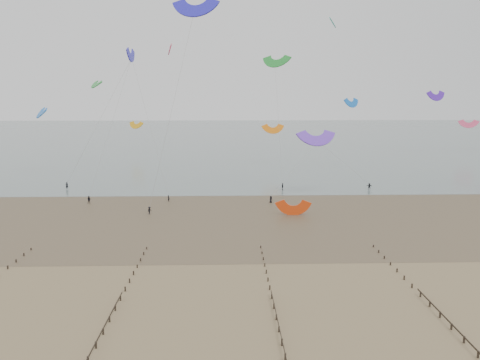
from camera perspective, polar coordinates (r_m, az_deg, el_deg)
name	(u,v)px	position (r m, az deg, el deg)	size (l,w,h in m)	color
ground	(237,278)	(63.48, -0.34, -11.87)	(500.00, 500.00, 0.00)	brown
sea_and_shore	(214,213)	(96.19, -3.22, -3.99)	(500.00, 665.00, 0.03)	#475654
groynes	(285,353)	(46.51, 5.46, -20.26)	(72.16, 50.16, 1.00)	black
kitesurfer_lead	(169,198)	(106.61, -8.70, -2.23)	(0.54, 0.36, 1.49)	black
kitesurfers	(272,193)	(110.47, 3.91, -1.63)	(130.94, 26.65, 1.79)	black
grounded_kite	(293,215)	(94.80, 6.49, -4.27)	(5.99, 3.14, 4.57)	#ED3F0F
kites_airborne	(210,100)	(149.01, -3.62, 9.68)	(228.85, 117.31, 39.18)	#DD1741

